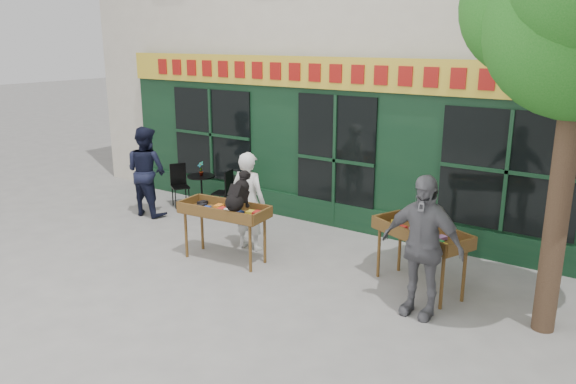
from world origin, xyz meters
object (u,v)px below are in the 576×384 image
at_px(book_cart_center, 224,214).
at_px(dog, 238,190).
at_px(man_right, 422,246).
at_px(man_left, 146,171).
at_px(book_cart_right, 421,237).
at_px(woman, 249,201).
at_px(bistro_table, 202,185).

xyz_separation_m(book_cart_center, dog, (0.35, -0.05, 0.47)).
relative_size(man_right, man_left, 1.03).
bearing_deg(book_cart_center, man_left, 156.07).
distance_m(book_cart_right, man_right, 0.82).
bearing_deg(woman, bistro_table, -33.91).
height_order(book_cart_center, man_right, man_right).
relative_size(book_cart_center, dog, 2.59).
xyz_separation_m(book_cart_right, man_right, (0.30, -0.75, 0.15)).
bearing_deg(book_cart_right, bistro_table, -168.77).
distance_m(book_cart_center, man_left, 3.19).
bearing_deg(book_cart_right, dog, -140.17).
distance_m(dog, man_right, 3.08).
bearing_deg(book_cart_center, man_right, -4.67).
bearing_deg(bistro_table, dog, -36.23).
bearing_deg(man_right, man_left, 174.29).
height_order(woman, book_cart_right, woman).
bearing_deg(book_cart_center, woman, 84.55).
xyz_separation_m(book_cart_right, bistro_table, (-5.44, 1.11, -0.28)).
xyz_separation_m(dog, book_cart_right, (2.76, 0.85, -0.47)).
xyz_separation_m(book_cart_center, woman, (0.00, 0.65, 0.06)).
distance_m(book_cart_right, man_left, 6.15).
relative_size(woman, book_cart_right, 1.08).
bearing_deg(book_cart_right, book_cart_center, -142.85).
relative_size(dog, bistro_table, 0.79).
bearing_deg(book_cart_center, dog, -13.58).
xyz_separation_m(dog, man_left, (-3.38, 1.06, -0.35)).
height_order(book_cart_center, man_left, man_left).
height_order(dog, man_left, man_left).
bearing_deg(book_cart_center, bistro_table, 135.15).
bearing_deg(man_left, book_cart_center, 158.22).
distance_m(book_cart_center, woman, 0.65).
distance_m(book_cart_center, book_cart_right, 3.21).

